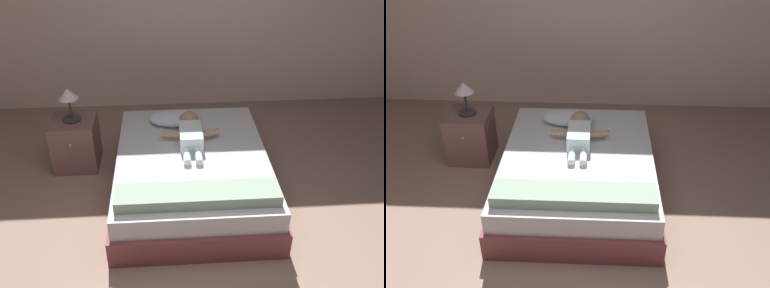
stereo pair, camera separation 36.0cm
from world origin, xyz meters
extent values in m
cube|color=brown|center=(-0.02, 1.15, 0.12)|extent=(1.36, 1.75, 0.23)
cube|color=silver|center=(-0.02, 1.15, 0.32)|extent=(1.30, 1.68, 0.18)
ellipsoid|color=silver|center=(-0.14, 1.68, 0.48)|extent=(0.50, 0.27, 0.13)
cube|color=white|center=(-0.02, 1.32, 0.49)|extent=(0.20, 0.34, 0.15)
sphere|color=tan|center=(-0.02, 1.57, 0.51)|extent=(0.19, 0.19, 0.19)
cylinder|color=tan|center=(-0.19, 1.37, 0.49)|extent=(0.17, 0.07, 0.06)
cylinder|color=tan|center=(0.16, 1.37, 0.49)|extent=(0.18, 0.09, 0.06)
cylinder|color=white|center=(-0.07, 1.06, 0.44)|extent=(0.06, 0.20, 0.06)
cylinder|color=white|center=(0.03, 1.06, 0.44)|extent=(0.06, 0.20, 0.06)
cube|color=#B32BA2|center=(0.23, 1.49, 0.42)|extent=(0.05, 0.14, 0.01)
cube|color=white|center=(0.25, 1.56, 0.43)|extent=(0.02, 0.03, 0.01)
cube|color=brown|center=(-1.13, 1.66, 0.25)|extent=(0.42, 0.42, 0.50)
sphere|color=tan|center=(-1.13, 1.44, 0.36)|extent=(0.03, 0.03, 0.03)
cylinder|color=#333338|center=(-1.13, 1.66, 0.51)|extent=(0.17, 0.17, 0.02)
cylinder|color=#333338|center=(-1.13, 1.66, 0.63)|extent=(0.02, 0.02, 0.21)
cone|color=silver|center=(-1.13, 1.66, 0.78)|extent=(0.18, 0.18, 0.10)
cube|color=#98B79D|center=(-0.02, 0.51, 0.46)|extent=(1.22, 0.25, 0.09)
camera|label=1|loc=(-0.23, -1.90, 2.43)|focal=39.22mm
camera|label=2|loc=(0.13, -1.90, 2.43)|focal=39.22mm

